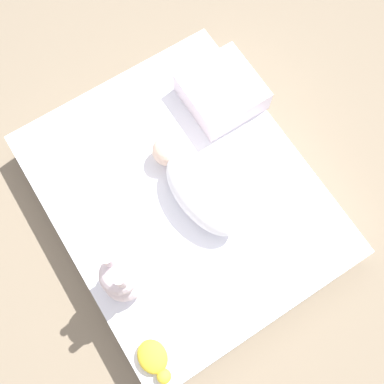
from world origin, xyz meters
name	(u,v)px	position (x,y,z in m)	size (l,w,h in m)	color
ground_plane	(183,204)	(0.00, 0.00, 0.00)	(12.00, 12.00, 0.00)	#7A6B56
bed_mattress	(182,198)	(0.00, 0.00, 0.09)	(1.19, 0.98, 0.18)	white
swaddled_baby	(198,188)	(0.04, 0.05, 0.26)	(0.48, 0.23, 0.16)	white
pillow	(222,92)	(-0.26, 0.36, 0.24)	(0.29, 0.29, 0.11)	white
bunny_plush	(123,277)	(0.19, -0.36, 0.31)	(0.16, 0.16, 0.34)	silver
turtle_plush	(154,360)	(0.48, -0.41, 0.21)	(0.16, 0.10, 0.06)	yellow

